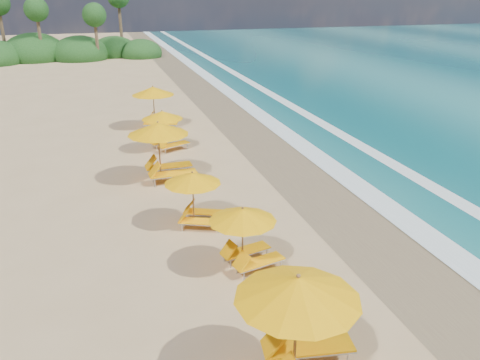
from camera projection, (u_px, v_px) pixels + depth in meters
name	position (u px, v px, depth m)	size (l,w,h in m)	color
ground	(240.00, 209.00, 19.01)	(160.00, 160.00, 0.00)	tan
wet_sand	(334.00, 197.00, 20.07)	(4.00, 160.00, 0.01)	olive
surf_foam	(393.00, 189.00, 20.78)	(4.00, 160.00, 0.01)	white
station_1	(306.00, 322.00, 10.27)	(3.14, 2.98, 2.67)	olive
station_2	(247.00, 233.00, 14.69)	(2.52, 2.43, 2.05)	olive
station_3	(197.00, 195.00, 17.38)	(2.65, 2.62, 2.03)	olive
station_4	(164.00, 147.00, 21.41)	(2.91, 2.70, 2.67)	olive
station_5	(166.00, 127.00, 25.46)	(2.80, 2.78, 2.14)	olive
station_6	(157.00, 104.00, 29.40)	(3.22, 3.14, 2.55)	olive
treeline	(44.00, 51.00, 56.60)	(25.80, 8.80, 9.74)	#163D14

